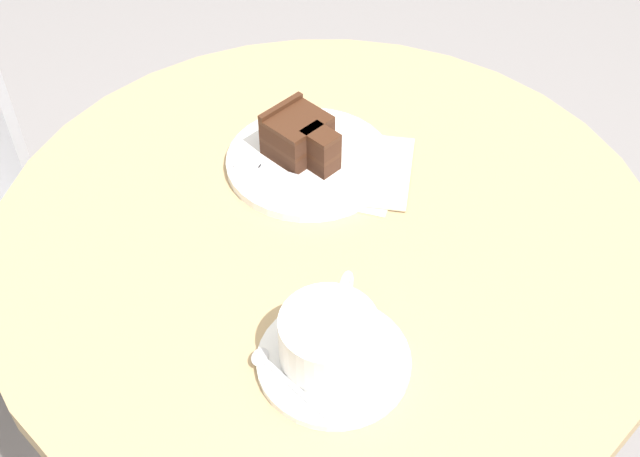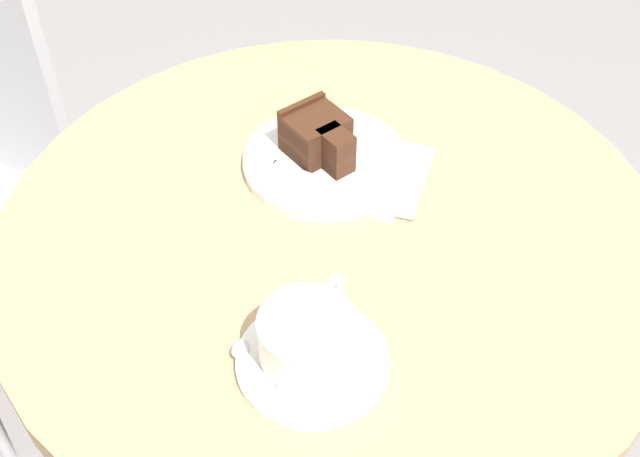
{
  "view_description": "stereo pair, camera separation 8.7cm",
  "coord_description": "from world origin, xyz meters",
  "px_view_note": "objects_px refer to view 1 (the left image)",
  "views": [
    {
      "loc": [
        -0.65,
        -0.19,
        1.41
      ],
      "look_at": [
        -0.05,
        -0.01,
        0.77
      ],
      "focal_mm": 45.0,
      "sensor_mm": 36.0,
      "label": 1
    },
    {
      "loc": [
        -0.62,
        -0.27,
        1.41
      ],
      "look_at": [
        -0.05,
        -0.01,
        0.77
      ],
      "focal_mm": 45.0,
      "sensor_mm": 36.0,
      "label": 2
    }
  ],
  "objects_px": {
    "saucer": "(334,361)",
    "cake_slice": "(300,137)",
    "fork": "(272,171)",
    "coffee_cup": "(329,336)",
    "teaspoon": "(279,374)",
    "napkin": "(348,167)",
    "cake_plate": "(309,161)"
  },
  "relations": [
    {
      "from": "saucer",
      "to": "coffee_cup",
      "type": "bearing_deg",
      "value": 57.54
    },
    {
      "from": "napkin",
      "to": "teaspoon",
      "type": "bearing_deg",
      "value": -176.93
    },
    {
      "from": "saucer",
      "to": "cake_slice",
      "type": "xyz_separation_m",
      "value": [
        0.29,
        0.13,
        0.03
      ]
    },
    {
      "from": "coffee_cup",
      "to": "cake_slice",
      "type": "distance_m",
      "value": 0.31
    },
    {
      "from": "cake_plate",
      "to": "coffee_cup",
      "type": "bearing_deg",
      "value": -159.13
    },
    {
      "from": "coffee_cup",
      "to": "teaspoon",
      "type": "height_order",
      "value": "coffee_cup"
    },
    {
      "from": "fork",
      "to": "coffee_cup",
      "type": "bearing_deg",
      "value": 126.18
    },
    {
      "from": "coffee_cup",
      "to": "fork",
      "type": "bearing_deg",
      "value": 30.58
    },
    {
      "from": "coffee_cup",
      "to": "napkin",
      "type": "distance_m",
      "value": 0.3
    },
    {
      "from": "teaspoon",
      "to": "fork",
      "type": "height_order",
      "value": "fork"
    },
    {
      "from": "fork",
      "to": "napkin",
      "type": "height_order",
      "value": "fork"
    },
    {
      "from": "coffee_cup",
      "to": "napkin",
      "type": "xyz_separation_m",
      "value": [
        0.29,
        0.06,
        -0.04
      ]
    },
    {
      "from": "saucer",
      "to": "cake_slice",
      "type": "distance_m",
      "value": 0.32
    },
    {
      "from": "teaspoon",
      "to": "saucer",
      "type": "bearing_deg",
      "value": -113.9
    },
    {
      "from": "napkin",
      "to": "coffee_cup",
      "type": "bearing_deg",
      "value": -168.75
    },
    {
      "from": "teaspoon",
      "to": "fork",
      "type": "xyz_separation_m",
      "value": [
        0.28,
        0.1,
        0.0
      ]
    },
    {
      "from": "teaspoon",
      "to": "napkin",
      "type": "xyz_separation_m",
      "value": [
        0.33,
        0.02,
        -0.01
      ]
    },
    {
      "from": "coffee_cup",
      "to": "fork",
      "type": "height_order",
      "value": "coffee_cup"
    },
    {
      "from": "saucer",
      "to": "fork",
      "type": "bearing_deg",
      "value": 31.26
    },
    {
      "from": "teaspoon",
      "to": "cake_plate",
      "type": "distance_m",
      "value": 0.33
    },
    {
      "from": "saucer",
      "to": "napkin",
      "type": "relative_size",
      "value": 0.91
    },
    {
      "from": "coffee_cup",
      "to": "fork",
      "type": "relative_size",
      "value": 1.02
    },
    {
      "from": "cake_slice",
      "to": "fork",
      "type": "distance_m",
      "value": 0.06
    },
    {
      "from": "saucer",
      "to": "cake_slice",
      "type": "height_order",
      "value": "cake_slice"
    },
    {
      "from": "teaspoon",
      "to": "coffee_cup",
      "type": "bearing_deg",
      "value": -106.62
    },
    {
      "from": "coffee_cup",
      "to": "teaspoon",
      "type": "relative_size",
      "value": 1.42
    },
    {
      "from": "coffee_cup",
      "to": "cake_plate",
      "type": "height_order",
      "value": "coffee_cup"
    },
    {
      "from": "cake_plate",
      "to": "napkin",
      "type": "bearing_deg",
      "value": -80.37
    },
    {
      "from": "teaspoon",
      "to": "cake_slice",
      "type": "bearing_deg",
      "value": -46.78
    },
    {
      "from": "coffee_cup",
      "to": "cake_plate",
      "type": "relative_size",
      "value": 0.63
    },
    {
      "from": "saucer",
      "to": "fork",
      "type": "xyz_separation_m",
      "value": [
        0.25,
        0.15,
        0.01
      ]
    },
    {
      "from": "saucer",
      "to": "fork",
      "type": "height_order",
      "value": "fork"
    }
  ]
}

